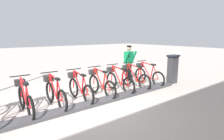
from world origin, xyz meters
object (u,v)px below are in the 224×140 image
Objects in this scene: bike_docked_0 at (148,75)px; bike_docked_4 at (79,88)px; bike_docked_3 at (100,84)px; payment_kiosk at (173,69)px; bike_docked_6 at (25,98)px; worker_near_rack at (129,61)px; bike_docked_1 at (134,77)px; bike_docked_5 at (55,93)px; bike_docked_2 at (118,80)px.

bike_docked_0 and bike_docked_4 have the same top height.
bike_docked_3 and bike_docked_4 have the same top height.
payment_kiosk is 6.11m from bike_docked_6.
bike_docked_4 and bike_docked_6 have the same top height.
bike_docked_1 is at bearing 146.52° from worker_near_rack.
worker_near_rack is at bearing 7.23° from bike_docked_0.
bike_docked_5 is (0.57, 5.23, -0.24)m from payment_kiosk.
payment_kiosk is at bearing -97.43° from bike_docked_4.
bike_docked_4 is at bearing 90.00° from bike_docked_2.
bike_docked_3 and bike_docked_5 have the same top height.
bike_docked_3 is 2.68m from worker_near_rack.
bike_docked_1 is 3.39m from bike_docked_5.
bike_docked_2 is at bearing 90.00° from bike_docked_0.
bike_docked_1 and bike_docked_2 have the same top height.
bike_docked_4 is 1.00× the size of bike_docked_6.
worker_near_rack reaches higher than payment_kiosk.
bike_docked_3 is 0.85m from bike_docked_4.
payment_kiosk is 0.74× the size of bike_docked_4.
bike_docked_0 is 1.04× the size of worker_near_rack.
bike_docked_2 is 3.39m from bike_docked_6.
bike_docked_0 is at bearing -172.77° from worker_near_rack.
bike_docked_0 and bike_docked_5 have the same top height.
bike_docked_1 is (0.57, 1.84, -0.24)m from payment_kiosk.
worker_near_rack is at bearing -71.72° from bike_docked_4.
bike_docked_4 is at bearing 82.57° from payment_kiosk.
bike_docked_6 is at bearing 90.00° from bike_docked_5.
bike_docked_2 is (0.00, 0.85, 0.00)m from bike_docked_1.
bike_docked_5 is at bearing 90.00° from bike_docked_3.
bike_docked_2 is at bearing -90.00° from bike_docked_5.
payment_kiosk is 0.74× the size of bike_docked_2.
payment_kiosk is 0.74× the size of bike_docked_6.
bike_docked_4 is 0.85m from bike_docked_5.
payment_kiosk is 5.27m from bike_docked_5.
bike_docked_5 is 1.04× the size of worker_near_rack.
bike_docked_6 is at bearing 90.00° from bike_docked_1.
bike_docked_4 is 1.04× the size of worker_near_rack.
bike_docked_5 is at bearing 90.00° from bike_docked_4.
payment_kiosk reaches higher than bike_docked_2.
bike_docked_2 is 1.70m from bike_docked_4.
bike_docked_0 is 5.09m from bike_docked_6.
worker_near_rack reaches higher than bike_docked_3.
bike_docked_1 is 1.00× the size of bike_docked_5.
payment_kiosk is at bearing -145.53° from worker_near_rack.
bike_docked_4 is 3.46m from worker_near_rack.
bike_docked_6 is 1.04× the size of worker_near_rack.
payment_kiosk reaches higher than bike_docked_0.
bike_docked_3 is at bearing 90.00° from bike_docked_2.
bike_docked_6 is 5.09m from worker_near_rack.
payment_kiosk is 0.74× the size of bike_docked_5.
bike_docked_6 is at bearing 90.00° from bike_docked_2.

